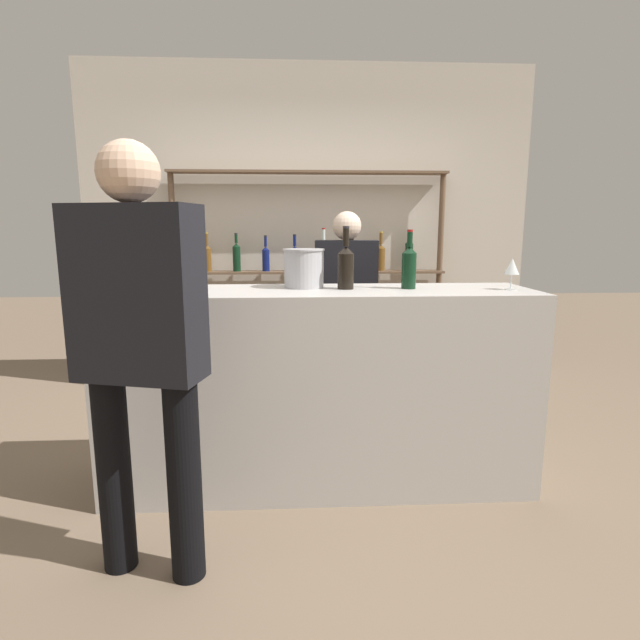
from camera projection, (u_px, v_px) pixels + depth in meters
name	position (u px, v px, depth m)	size (l,w,h in m)	color
ground_plane	(320.00, 479.00, 2.86)	(16.00, 16.00, 0.00)	#7A6651
bar_counter	(320.00, 388.00, 2.76)	(2.29, 0.59, 1.10)	#B7B2AD
back_wall	(308.00, 230.00, 4.46)	(3.89, 0.12, 2.80)	beige
back_shelf	(311.00, 248.00, 4.31)	(2.36, 0.18, 1.89)	brown
counter_bottle_0	(130.00, 268.00, 2.60)	(0.08, 0.08, 0.31)	black
counter_bottle_1	(163.00, 268.00, 2.43)	(0.08, 0.08, 0.34)	#0F1956
counter_bottle_2	(346.00, 266.00, 2.67)	(0.09, 0.09, 0.33)	black
counter_bottle_3	(409.00, 266.00, 2.69)	(0.08, 0.08, 0.32)	black
wine_glass	(512.00, 267.00, 2.64)	(0.08, 0.08, 0.17)	silver
ice_bucket	(304.00, 268.00, 2.74)	(0.23, 0.23, 0.21)	#B2B2B7
customer_left	(139.00, 335.00, 1.92)	(0.52, 0.33, 1.74)	black
server_behind_counter	(346.00, 302.00, 3.60)	(0.46, 0.24, 1.54)	black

